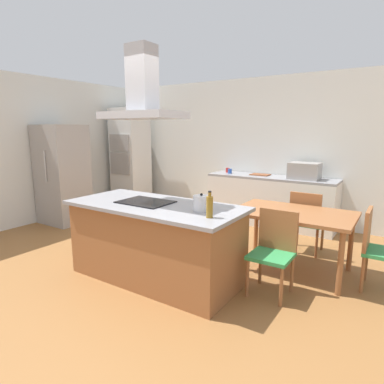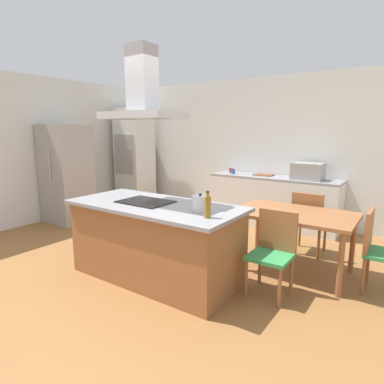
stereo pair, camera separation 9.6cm
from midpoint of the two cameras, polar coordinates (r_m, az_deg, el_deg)
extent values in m
plane|color=#936033|center=(5.20, 3.89, -8.67)|extent=(16.00, 16.00, 0.00)
cube|color=silver|center=(6.49, 11.70, 7.24)|extent=(7.20, 0.10, 2.70)
cube|color=silver|center=(6.96, -24.00, 6.77)|extent=(0.10, 8.80, 2.70)
cube|color=#995B33|center=(3.89, -7.08, -8.84)|extent=(1.96, 0.85, 0.86)
cube|color=gray|center=(3.76, -7.24, -2.37)|extent=(2.06, 0.95, 0.04)
cube|color=black|center=(3.85, -8.83, -1.72)|extent=(0.60, 0.44, 0.01)
cylinder|color=silver|center=(3.39, 0.85, -1.99)|extent=(0.17, 0.17, 0.16)
sphere|color=black|center=(3.37, 0.85, -0.45)|extent=(0.03, 0.03, 0.03)
cone|color=silver|center=(3.33, 2.39, -2.08)|extent=(0.06, 0.03, 0.04)
cylinder|color=olive|center=(3.13, 2.22, -2.65)|extent=(0.07, 0.07, 0.21)
cylinder|color=olive|center=(3.11, 2.23, -0.43)|extent=(0.03, 0.03, 0.04)
cylinder|color=black|center=(3.10, 2.24, 0.06)|extent=(0.03, 0.03, 0.01)
cube|color=silver|center=(6.16, 13.05, -1.66)|extent=(2.30, 0.62, 0.86)
cube|color=gray|center=(6.08, 13.23, 2.49)|extent=(2.30, 0.62, 0.04)
cube|color=#9E9993|center=(5.89, 18.61, 3.52)|extent=(0.50, 0.38, 0.28)
cylinder|color=red|center=(6.49, 5.82, 3.82)|extent=(0.08, 0.08, 0.09)
cylinder|color=#2D56B2|center=(6.34, 6.21, 3.65)|extent=(0.08, 0.08, 0.09)
cube|color=brown|center=(6.20, 11.40, 3.00)|extent=(0.34, 0.24, 0.02)
cube|color=silver|center=(7.60, -11.04, 5.88)|extent=(0.70, 0.64, 2.20)
cube|color=#9E9993|center=(7.35, -12.95, 8.37)|extent=(0.56, 0.02, 0.36)
cube|color=#9E9993|center=(7.38, -12.81, 4.88)|extent=(0.56, 0.02, 0.48)
cube|color=#9E9993|center=(6.57, -22.05, 2.85)|extent=(0.80, 0.70, 1.82)
cylinder|color=beige|center=(6.30, -24.67, 4.09)|extent=(0.02, 0.02, 0.55)
cube|color=#995B33|center=(4.17, 16.67, -3.57)|extent=(1.40, 0.90, 0.04)
cylinder|color=#995B33|center=(4.16, 6.58, -8.60)|extent=(0.06, 0.06, 0.71)
cylinder|color=#995B33|center=(3.81, 23.82, -11.35)|extent=(0.06, 0.06, 0.71)
cylinder|color=#995B33|center=(4.80, 10.58, -6.04)|extent=(0.06, 0.06, 0.71)
cylinder|color=#995B33|center=(4.50, 25.43, -8.08)|extent=(0.06, 0.06, 0.71)
cube|color=#33934C|center=(3.58, 12.86, -10.83)|extent=(0.42, 0.42, 0.04)
cube|color=#995B33|center=(3.67, 14.07, -6.36)|extent=(0.42, 0.04, 0.44)
cylinder|color=#995B33|center=(3.46, 14.51, -15.77)|extent=(0.04, 0.04, 0.41)
cylinder|color=#995B33|center=(3.57, 8.86, -14.64)|extent=(0.04, 0.04, 0.41)
cylinder|color=#995B33|center=(3.77, 16.34, -13.55)|extent=(0.04, 0.04, 0.41)
cylinder|color=#995B33|center=(3.88, 11.13, -12.61)|extent=(0.04, 0.04, 0.41)
cube|color=#33934C|center=(4.94, 19.00, -5.05)|extent=(0.42, 0.42, 0.04)
cube|color=#995B33|center=(4.71, 18.60, -2.80)|extent=(0.42, 0.04, 0.44)
cylinder|color=#995B33|center=(5.22, 17.42, -6.71)|extent=(0.04, 0.04, 0.41)
cylinder|color=#995B33|center=(5.14, 21.31, -7.23)|extent=(0.04, 0.04, 0.41)
cylinder|color=#995B33|center=(4.89, 16.25, -7.83)|extent=(0.04, 0.04, 0.41)
cylinder|color=#995B33|center=(4.80, 20.39, -8.42)|extent=(0.04, 0.04, 0.41)
cube|color=#995B33|center=(4.04, 27.72, -5.71)|extent=(0.04, 0.42, 0.44)
cylinder|color=#995B33|center=(4.35, 27.56, -11.00)|extent=(0.04, 0.04, 0.41)
cylinder|color=#995B33|center=(4.02, 27.00, -12.76)|extent=(0.04, 0.04, 0.41)
cube|color=#ADADB2|center=(3.76, -9.28, 13.08)|extent=(0.90, 0.55, 0.08)
cube|color=#ADADB2|center=(3.79, -9.47, 18.98)|extent=(0.28, 0.24, 0.70)
camera|label=1|loc=(0.05, -90.70, -0.14)|focal=30.54mm
camera|label=2|loc=(0.05, 89.30, 0.14)|focal=30.54mm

